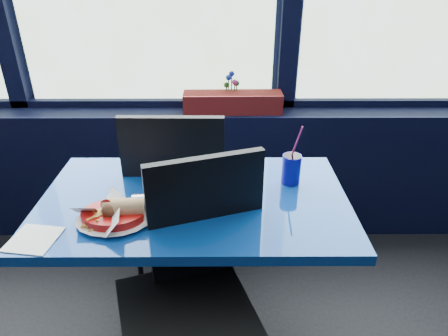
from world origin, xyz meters
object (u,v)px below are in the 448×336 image
at_px(planter_box, 233,102).
at_px(near_table, 196,235).
at_px(flower_vase, 231,98).
at_px(food_basket, 115,214).
at_px(soda_cup, 291,168).
at_px(chair_near_back, 178,192).
at_px(chair_near_front, 195,278).
at_px(ketchup_bottle, 167,148).

bearing_deg(planter_box, near_table, -102.35).
bearing_deg(flower_vase, near_table, -100.47).
relative_size(near_table, planter_box, 2.16).
bearing_deg(near_table, food_basket, -149.74).
bearing_deg(soda_cup, planter_box, 107.30).
xyz_separation_m(flower_vase, soda_cup, (0.23, -0.77, -0.05)).
bearing_deg(chair_near_back, chair_near_front, 102.31).
distance_m(flower_vase, soda_cup, 0.80).
xyz_separation_m(near_table, planter_box, (0.17, 0.84, 0.29)).
relative_size(near_table, flower_vase, 5.49).
xyz_separation_m(chair_near_back, ketchup_bottle, (-0.03, -0.03, 0.25)).
distance_m(chair_near_front, chair_near_back, 0.57).
bearing_deg(near_table, planter_box, 78.59).
bearing_deg(planter_box, chair_near_front, -99.12).
distance_m(chair_near_front, planter_box, 1.14).
height_order(flower_vase, food_basket, flower_vase).
bearing_deg(chair_near_front, ketchup_bottle, 87.21).
relative_size(planter_box, food_basket, 1.92).
bearing_deg(food_basket, chair_near_back, 89.92).
relative_size(chair_near_front, flower_vase, 4.54).
relative_size(chair_near_front, ketchup_bottle, 5.16).
distance_m(flower_vase, ketchup_bottle, 0.68).
xyz_separation_m(chair_near_front, flower_vase, (0.15, 1.14, 0.30)).
bearing_deg(chair_near_back, flower_vase, -113.98).
bearing_deg(chair_near_back, soda_cup, 159.65).
height_order(food_basket, soda_cup, soda_cup).
height_order(flower_vase, soda_cup, flower_vase).
bearing_deg(flower_vase, ketchup_bottle, -116.32).
relative_size(chair_near_back, soda_cup, 3.89).
height_order(near_table, ketchup_bottle, ketchup_bottle).
relative_size(chair_near_front, soda_cup, 3.79).
bearing_deg(food_basket, ketchup_bottle, 92.61).
distance_m(food_basket, ketchup_bottle, 0.46).
relative_size(flower_vase, food_basket, 0.76).
height_order(chair_near_back, flower_vase, same).
height_order(chair_near_front, chair_near_back, chair_near_back).
xyz_separation_m(chair_near_back, planter_box, (0.27, 0.53, 0.27)).
height_order(planter_box, food_basket, planter_box).
bearing_deg(near_table, chair_near_back, 108.11).
height_order(chair_near_front, ketchup_bottle, chair_near_front).
height_order(near_table, flower_vase, flower_vase).
bearing_deg(chair_near_back, near_table, 108.93).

